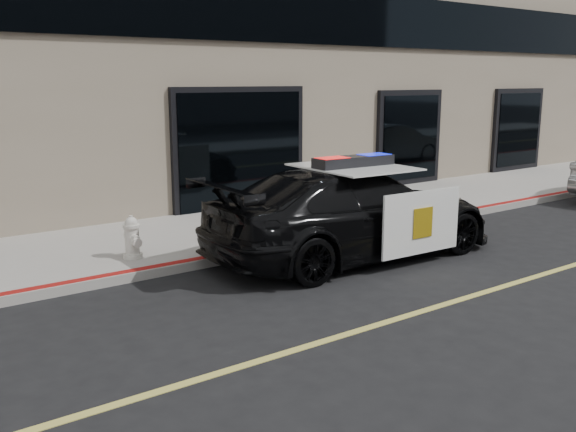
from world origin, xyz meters
TOP-DOWN VIEW (x-y plane):
  - ground at (0.00, 0.00)m, footprint 120.00×120.00m
  - sidewalk_n at (0.00, 5.25)m, footprint 60.00×3.50m
  - police_car at (-1.47, 2.58)m, footprint 2.71×5.57m
  - fire_hydrant at (-4.79, 4.26)m, footprint 0.32×0.45m

SIDE VIEW (x-z plane):
  - ground at x=0.00m, z-range 0.00..0.00m
  - sidewalk_n at x=0.00m, z-range 0.00..0.15m
  - fire_hydrant at x=-4.79m, z-range 0.13..0.84m
  - police_car at x=-1.47m, z-range -0.09..1.67m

